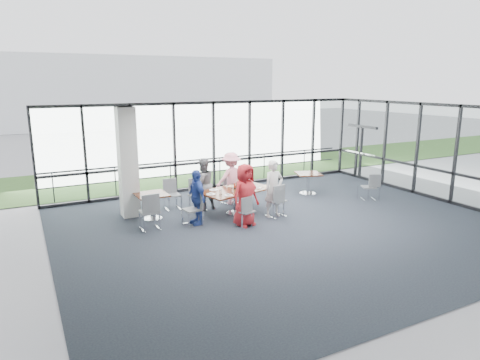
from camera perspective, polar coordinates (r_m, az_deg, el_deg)
name	(u,v)px	position (r m, az deg, el deg)	size (l,w,h in m)	color
floor	(288,227)	(11.88, 6.46, -6.26)	(12.00, 10.00, 0.02)	#212532
ceiling	(291,109)	(11.24, 6.88, 9.39)	(12.00, 10.00, 0.04)	white
wall_left	(43,197)	(9.56, -24.74, -2.08)	(0.10, 10.00, 3.20)	silver
wall_front	(460,224)	(7.95, 27.25, -5.24)	(12.00, 0.10, 3.20)	silver
curtain_wall_back	(214,145)	(15.78, -3.54, 4.64)	(12.00, 0.10, 3.20)	white
curtain_wall_right	(442,153)	(15.58, 25.34, 3.30)	(0.10, 10.00, 3.20)	white
exit_door	(361,153)	(18.14, 15.81, 3.51)	(0.12, 1.60, 2.10)	black
structural_column	(128,163)	(12.78, -14.73, 2.25)	(0.50, 0.50, 3.20)	silver
apron	(172,165)	(20.66, -9.11, 1.94)	(80.00, 70.00, 0.02)	gray
grass_strip	(186,173)	(18.80, -7.18, 1.00)	(80.00, 5.00, 0.01)	#34541F
hangar_main	(137,91)	(42.56, -13.63, 11.47)	(24.00, 10.00, 6.00)	silver
guard_rail	(208,172)	(16.51, -4.33, 1.12)	(0.06, 0.06, 12.00)	#2D2D33
main_table	(235,193)	(12.77, -0.62, -1.73)	(2.38, 1.68, 0.75)	#391B0D
side_table_left	(152,198)	(12.52, -11.70, -2.33)	(0.91, 0.91, 0.75)	#391B0D
side_table_right	(308,176)	(15.22, 9.09, 0.47)	(1.06, 1.06, 0.75)	#391B0D
diner_near_left	(245,195)	(11.65, 0.67, -2.02)	(0.85, 0.55, 1.74)	#AE1E24
diner_near_right	(274,189)	(12.50, 4.53, -1.17)	(0.61, 0.45, 1.68)	silver
diner_far_left	(203,184)	(13.19, -4.98, -0.55)	(0.79, 0.49, 1.62)	slate
diner_far_right	(231,178)	(13.80, -1.18, 0.24)	(1.09, 0.56, 1.69)	pink
diner_end	(197,197)	(11.89, -5.81, -2.28)	(0.90, 0.49, 1.54)	#2B449C
chair_main_nl	(245,211)	(11.71, 0.73, -4.20)	(0.42, 0.42, 0.86)	slate
chair_main_nr	(276,201)	(12.57, 4.85, -2.77)	(0.47, 0.47, 0.97)	slate
chair_main_fl	(197,195)	(13.22, -5.69, -2.04)	(0.46, 0.46, 0.95)	slate
chair_main_fr	(229,190)	(13.93, -1.46, -1.33)	(0.43, 0.43, 0.88)	slate
chair_main_end	(192,210)	(11.86, -6.38, -3.93)	(0.44, 0.44, 0.90)	slate
chair_spare_la	(149,212)	(11.69, -12.01, -4.15)	(0.49, 0.49, 1.00)	slate
chair_spare_lb	(172,195)	(13.40, -8.99, -1.99)	(0.45, 0.45, 0.92)	slate
chair_spare_r	(369,187)	(14.97, 16.80, -0.91)	(0.43, 0.43, 0.87)	slate
plate_nl	(229,195)	(12.06, -1.54, -2.06)	(0.24, 0.24, 0.01)	white
plate_nr	(257,188)	(12.91, 2.35, -1.04)	(0.24, 0.24, 0.01)	white
plate_fl	(214,190)	(12.69, -3.55, -1.32)	(0.27, 0.27, 0.01)	white
plate_fr	(239,184)	(13.34, -0.14, -0.58)	(0.24, 0.24, 0.01)	white
plate_end	(211,194)	(12.20, -3.90, -1.90)	(0.27, 0.27, 0.01)	white
tumbler_a	(232,190)	(12.35, -1.03, -1.40)	(0.07, 0.07, 0.14)	white
tumbler_b	(248,187)	(12.73, 1.08, -0.94)	(0.07, 0.07, 0.15)	white
tumbler_c	(233,186)	(12.95, -0.99, -0.74)	(0.06, 0.06, 0.13)	white
tumbler_d	(221,192)	(12.15, -2.60, -1.64)	(0.07, 0.07, 0.14)	white
menu_a	(241,193)	(12.33, 0.13, -1.74)	(0.28, 0.19, 0.00)	white
menu_b	(266,186)	(13.15, 3.44, -0.82)	(0.33, 0.23, 0.00)	white
menu_c	(231,186)	(13.14, -1.16, -0.81)	(0.29, 0.20, 0.00)	white
condiment_caddy	(235,188)	(12.80, -0.63, -1.10)	(0.10, 0.07, 0.04)	black
ketchup_bottle	(235,186)	(12.77, -0.71, -0.82)	(0.06, 0.06, 0.18)	#AC2A14
green_bottle	(237,186)	(12.79, -0.42, -0.75)	(0.05, 0.05, 0.20)	#1A661F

